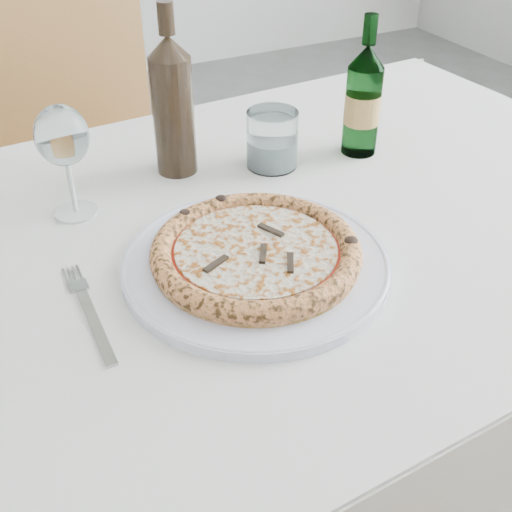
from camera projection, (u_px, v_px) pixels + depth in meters
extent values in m
cube|color=brown|center=(225.00, 246.00, 0.93)|extent=(1.47, 0.89, 0.04)
cube|color=white|center=(224.00, 233.00, 0.91)|extent=(1.53, 0.96, 0.01)
cube|color=white|center=(137.00, 173.00, 1.30)|extent=(1.48, 0.01, 0.22)
cylinder|color=brown|center=(405.00, 233.00, 1.64)|extent=(0.06, 0.06, 0.71)
cube|color=brown|center=(121.00, 187.00, 1.64)|extent=(0.55, 0.55, 0.04)
cube|color=brown|center=(66.00, 70.00, 1.62)|extent=(0.44, 0.15, 0.46)
cylinder|color=brown|center=(150.00, 210.00, 1.99)|extent=(0.04, 0.04, 0.43)
cylinder|color=brown|center=(229.00, 264.00, 1.76)|extent=(0.04, 0.04, 0.43)
cylinder|color=brown|center=(36.00, 258.00, 1.79)|extent=(0.04, 0.04, 0.43)
cylinder|color=brown|center=(108.00, 326.00, 1.55)|extent=(0.04, 0.04, 0.43)
cylinder|color=white|center=(256.00, 264.00, 0.84)|extent=(0.35, 0.35, 0.01)
torus|color=white|center=(256.00, 261.00, 0.83)|extent=(0.35, 0.35, 0.01)
cylinder|color=#E4985B|center=(256.00, 256.00, 0.83)|extent=(0.27, 0.27, 0.01)
torus|color=#D18044|center=(256.00, 251.00, 0.82)|extent=(0.27, 0.27, 0.03)
cylinder|color=#B23505|center=(256.00, 251.00, 0.82)|extent=(0.23, 0.23, 0.00)
cylinder|color=beige|center=(256.00, 249.00, 0.82)|extent=(0.21, 0.21, 0.00)
cube|color=black|center=(274.00, 241.00, 0.83)|extent=(0.04, 0.01, 0.00)
cube|color=black|center=(241.00, 230.00, 0.85)|extent=(0.01, 0.04, 0.00)
cube|color=black|center=(214.00, 258.00, 0.80)|extent=(0.04, 0.01, 0.00)
cube|color=black|center=(267.00, 259.00, 0.80)|extent=(0.01, 0.04, 0.00)
cube|color=#A0A0A0|center=(96.00, 327.00, 0.74)|extent=(0.02, 0.14, 0.00)
cube|color=#A0A0A0|center=(78.00, 286.00, 0.81)|extent=(0.02, 0.02, 0.00)
cylinder|color=#A0A0A0|center=(65.00, 276.00, 0.82)|extent=(0.00, 0.03, 0.00)
cylinder|color=#A0A0A0|center=(70.00, 275.00, 0.83)|extent=(0.00, 0.03, 0.00)
cylinder|color=#A0A0A0|center=(75.00, 273.00, 0.83)|extent=(0.00, 0.03, 0.00)
cylinder|color=#A0A0A0|center=(79.00, 272.00, 0.83)|extent=(0.00, 0.03, 0.00)
cylinder|color=silver|center=(76.00, 212.00, 0.95)|extent=(0.06, 0.06, 0.00)
cylinder|color=silver|center=(71.00, 186.00, 0.92)|extent=(0.01, 0.01, 0.08)
ellipsoid|color=white|center=(62.00, 135.00, 0.88)|extent=(0.08, 0.08, 0.09)
cylinder|color=white|center=(272.00, 139.00, 1.05)|extent=(0.08, 0.08, 0.09)
cylinder|color=silver|center=(272.00, 152.00, 1.06)|extent=(0.08, 0.08, 0.05)
cylinder|color=#396F40|center=(362.00, 111.00, 1.08)|extent=(0.06, 0.06, 0.15)
cone|color=#396F40|center=(367.00, 56.00, 1.02)|extent=(0.06, 0.06, 0.04)
cylinder|color=#396F40|center=(370.00, 29.00, 1.00)|extent=(0.02, 0.02, 0.05)
cylinder|color=#CAC367|center=(362.00, 108.00, 1.07)|extent=(0.06, 0.06, 0.05)
cylinder|color=black|center=(174.00, 117.00, 1.01)|extent=(0.07, 0.07, 0.19)
cone|color=black|center=(168.00, 46.00, 0.94)|extent=(0.07, 0.07, 0.03)
cylinder|color=black|center=(166.00, 18.00, 0.92)|extent=(0.02, 0.02, 0.05)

